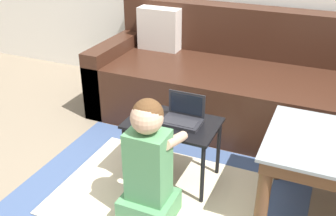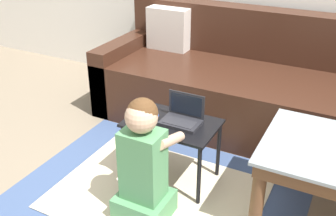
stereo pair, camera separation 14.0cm
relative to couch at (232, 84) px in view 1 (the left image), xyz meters
name	(u,v)px [view 1 (the left image)]	position (x,y,z in m)	size (l,w,h in m)	color
ground_plane	(148,186)	(-0.22, -1.11, -0.30)	(16.00, 16.00, 0.00)	#7F705B
area_rug	(160,194)	(-0.11, -1.16, -0.29)	(1.70, 1.26, 0.01)	#3D517A
couch	(232,84)	(0.00, 0.00, 0.00)	(2.20, 0.93, 0.85)	#381E14
laptop_desk	(173,130)	(-0.11, -0.97, 0.06)	(0.55, 0.36, 0.41)	black
laptop	(183,118)	(-0.06, -0.95, 0.15)	(0.23, 0.16, 0.17)	#232328
computer_mouse	(152,117)	(-0.24, -0.99, 0.13)	(0.07, 0.11, 0.04)	#234CB2
person_seated	(149,166)	(-0.09, -1.34, 0.05)	(0.29, 0.38, 0.73)	#518E5B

